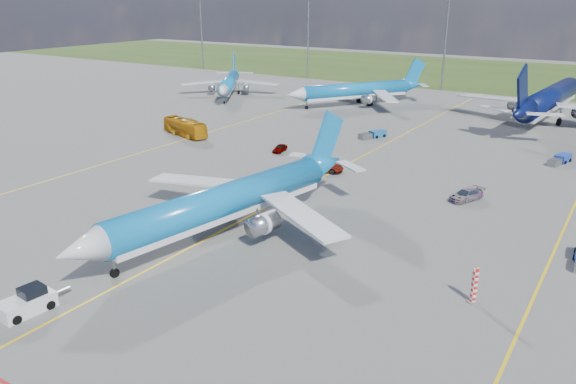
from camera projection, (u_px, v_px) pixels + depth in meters
The scene contains 16 objects.
ground at pixel (164, 261), 51.73m from camera, with size 400.00×400.00×0.00m, color #585855.
grass_strip at pixel (515, 75), 170.90m from camera, with size 400.00×80.00×0.01m, color #2D4719.
taxiway_lines at pixel (316, 182), 73.65m from camera, with size 60.25×160.00×0.02m.
floodlight_masts at pixel (531, 43), 129.87m from camera, with size 202.20×0.50×22.70m.
warning_post at pixel (475, 285), 44.37m from camera, with size 0.50×0.50×3.00m, color red.
bg_jet_nw at pixel (229, 96), 136.74m from camera, with size 25.69×33.72×8.83m, color #0D70B6, non-canonical shape.
bg_jet_nnw at pixel (355, 105), 124.76m from camera, with size 27.47×36.05×9.44m, color #0D70B6, non-canonical shape.
bg_jet_n at pixel (546, 120), 109.78m from camera, with size 35.96×47.20×12.36m, color #070F3B, non-canonical shape.
main_airliner at pixel (225, 233), 57.77m from camera, with size 29.31×38.47×10.08m, color #0D70B6, non-canonical shape.
pushback_tug at pixel (28, 302), 43.30m from camera, with size 2.52×5.78×1.93m.
apron_bus at pixel (185, 127), 97.33m from camera, with size 2.46×10.52×2.93m, color #CA810B.
service_car_a at pixel (280, 148), 87.53m from camera, with size 1.39×3.46×1.18m, color #999999.
service_car_b at pixel (325, 166), 77.81m from camera, with size 2.39×5.19×1.44m, color #999999.
service_car_c at pixel (466, 195), 66.83m from camera, with size 1.92×4.72×1.37m, color #999999.
baggage_tug_c at pixel (373, 135), 96.18m from camera, with size 3.45×5.32×1.17m.
baggage_tug_e at pixel (560, 160), 81.58m from camera, with size 2.67×5.37×1.17m.
Camera 1 is at (34.78, -33.15, 23.21)m, focal length 35.00 mm.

